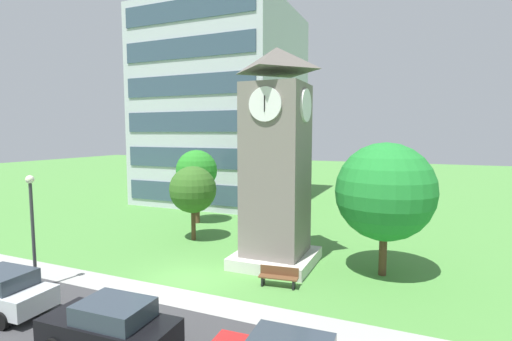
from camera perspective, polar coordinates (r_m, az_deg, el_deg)
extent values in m
plane|color=#4C893D|center=(18.95, -10.64, -16.02)|extent=(160.00, 160.00, 0.00)
cube|color=#9E9E99|center=(17.66, -13.90, -17.75)|extent=(120.00, 1.60, 0.01)
cube|color=#B7BCC6|center=(40.05, -4.89, 9.40)|extent=(14.29, 13.50, 19.20)
cube|color=#384C60|center=(34.53, -10.10, -3.38)|extent=(13.14, 0.10, 1.80)
cube|color=#384C60|center=(34.18, -10.19, 1.92)|extent=(13.14, 0.10, 1.80)
cube|color=#384C60|center=(34.13, -10.29, 7.29)|extent=(13.14, 0.10, 1.80)
cube|color=#384C60|center=(34.37, -10.38, 12.63)|extent=(13.14, 0.10, 1.80)
cube|color=#384C60|center=(34.91, -10.48, 17.85)|extent=(13.14, 0.10, 1.80)
cube|color=#384C60|center=(35.73, -10.58, 22.87)|extent=(13.14, 0.10, 1.80)
cube|color=slate|center=(19.79, 3.05, -0.79)|extent=(3.03, 3.03, 9.50)
cube|color=beige|center=(20.76, 2.98, -13.09)|extent=(4.09, 4.09, 0.60)
pyramid|color=#5D5751|center=(20.02, 3.14, 16.45)|extent=(3.33, 3.33, 1.22)
cylinder|color=white|center=(18.25, 1.38, 10.04)|extent=(1.67, 0.12, 1.67)
cylinder|color=white|center=(19.23, 7.58, 9.76)|extent=(0.12, 1.67, 1.67)
cube|color=black|center=(18.19, 1.30, 10.52)|extent=(0.04, 0.08, 0.50)
cube|color=black|center=(18.17, 1.29, 10.05)|extent=(0.04, 0.06, 0.75)
cube|color=brown|center=(17.80, 3.40, -15.85)|extent=(1.84, 0.69, 0.06)
cube|color=brown|center=(17.91, 3.57, -14.91)|extent=(1.79, 0.26, 0.40)
cube|color=black|center=(18.04, 1.07, -16.30)|extent=(0.13, 0.44, 0.45)
cube|color=black|center=(17.75, 5.76, -16.71)|extent=(0.13, 0.44, 0.45)
cylinder|color=#333338|center=(19.61, -30.67, -8.65)|extent=(0.14, 0.14, 4.78)
sphere|color=#F2EFCC|center=(19.17, -31.05, -1.17)|extent=(0.36, 0.36, 0.36)
cylinder|color=#513823|center=(29.73, -8.91, -5.01)|extent=(0.39, 0.39, 3.01)
sphere|color=#278224|center=(29.37, -8.99, 0.01)|extent=(3.17, 3.17, 3.17)
cylinder|color=#513823|center=(25.19, -9.46, -7.81)|extent=(0.29, 0.29, 2.27)
sphere|color=#326120|center=(24.78, -9.54, -2.85)|extent=(3.05, 3.05, 3.05)
cylinder|color=#513823|center=(19.89, 18.68, -11.37)|extent=(0.38, 0.38, 2.49)
sphere|color=#207F2F|center=(19.26, 18.95, -3.03)|extent=(4.77, 4.77, 4.77)
cube|color=silver|center=(18.37, -34.32, -15.28)|extent=(4.38, 1.99, 0.76)
cube|color=#2D3842|center=(17.98, -34.04, -13.42)|extent=(2.22, 1.68, 0.60)
cylinder|color=black|center=(17.01, -34.09, -18.32)|extent=(0.67, 0.25, 0.66)
cylinder|color=black|center=(17.99, -29.29, -16.75)|extent=(0.67, 0.25, 0.66)
cube|color=black|center=(13.85, -21.32, -21.62)|extent=(4.47, 2.03, 0.76)
cube|color=#2D3842|center=(13.42, -20.69, -19.30)|extent=(2.26, 1.71, 0.60)
cylinder|color=black|center=(15.45, -22.88, -20.26)|extent=(0.67, 0.25, 0.66)
cylinder|color=black|center=(13.88, -13.98, -23.10)|extent=(0.67, 0.25, 0.66)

